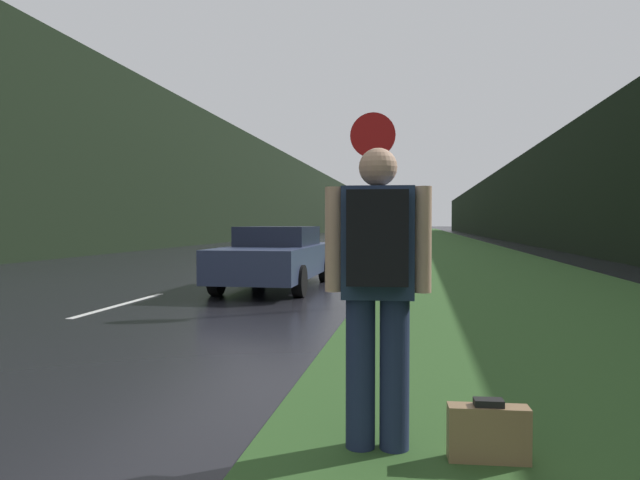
{
  "coord_description": "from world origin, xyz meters",
  "views": [
    {
      "loc": [
        4.98,
        -1.06,
        1.38
      ],
      "look_at": [
        2.34,
        14.38,
        0.93
      ],
      "focal_mm": 32.0,
      "sensor_mm": 36.0,
      "label": 1
    }
  ],
  "objects_px": {
    "stop_sign": "(373,186)",
    "suitcase": "(488,434)",
    "delivery_truck": "(368,220)",
    "car_passing_far": "(364,236)",
    "hitchhiker_with_backpack": "(378,279)",
    "car_passing_near": "(277,256)"
  },
  "relations": [
    {
      "from": "car_passing_near",
      "to": "delivery_truck",
      "type": "relative_size",
      "value": 0.58
    },
    {
      "from": "suitcase",
      "to": "hitchhiker_with_backpack",
      "type": "bearing_deg",
      "value": 172.3
    },
    {
      "from": "stop_sign",
      "to": "car_passing_near",
      "type": "height_order",
      "value": "stop_sign"
    },
    {
      "from": "suitcase",
      "to": "car_passing_near",
      "type": "xyz_separation_m",
      "value": [
        -3.4,
        8.62,
        0.5
      ]
    },
    {
      "from": "hitchhiker_with_backpack",
      "to": "suitcase",
      "type": "height_order",
      "value": "hitchhiker_with_backpack"
    },
    {
      "from": "car_passing_near",
      "to": "car_passing_far",
      "type": "distance_m",
      "value": 20.65
    },
    {
      "from": "car_passing_near",
      "to": "car_passing_far",
      "type": "relative_size",
      "value": 1.03
    },
    {
      "from": "suitcase",
      "to": "car_passing_far",
      "type": "distance_m",
      "value": 29.47
    },
    {
      "from": "car_passing_far",
      "to": "delivery_truck",
      "type": "height_order",
      "value": "delivery_truck"
    },
    {
      "from": "car_passing_near",
      "to": "car_passing_far",
      "type": "xyz_separation_m",
      "value": [
        -0.0,
        20.65,
        0.01
      ]
    },
    {
      "from": "hitchhiker_with_backpack",
      "to": "suitcase",
      "type": "bearing_deg",
      "value": -7.7
    },
    {
      "from": "hitchhiker_with_backpack",
      "to": "car_passing_far",
      "type": "height_order",
      "value": "hitchhiker_with_backpack"
    },
    {
      "from": "stop_sign",
      "to": "suitcase",
      "type": "relative_size",
      "value": 6.93
    },
    {
      "from": "stop_sign",
      "to": "hitchhiker_with_backpack",
      "type": "xyz_separation_m",
      "value": [
        0.5,
        -6.08,
        -0.96
      ]
    },
    {
      "from": "stop_sign",
      "to": "hitchhiker_with_backpack",
      "type": "relative_size",
      "value": 1.75
    },
    {
      "from": "hitchhiker_with_backpack",
      "to": "car_passing_far",
      "type": "bearing_deg",
      "value": 92.07
    },
    {
      "from": "delivery_truck",
      "to": "car_passing_far",
      "type": "bearing_deg",
      "value": -85.27
    },
    {
      "from": "car_passing_far",
      "to": "car_passing_near",
      "type": "bearing_deg",
      "value": 90.0
    },
    {
      "from": "hitchhiker_with_backpack",
      "to": "suitcase",
      "type": "relative_size",
      "value": 3.95
    },
    {
      "from": "stop_sign",
      "to": "car_passing_far",
      "type": "height_order",
      "value": "stop_sign"
    },
    {
      "from": "stop_sign",
      "to": "delivery_truck",
      "type": "relative_size",
      "value": 0.39
    },
    {
      "from": "suitcase",
      "to": "delivery_truck",
      "type": "xyz_separation_m",
      "value": [
        -7.37,
        77.19,
        1.66
      ]
    }
  ]
}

